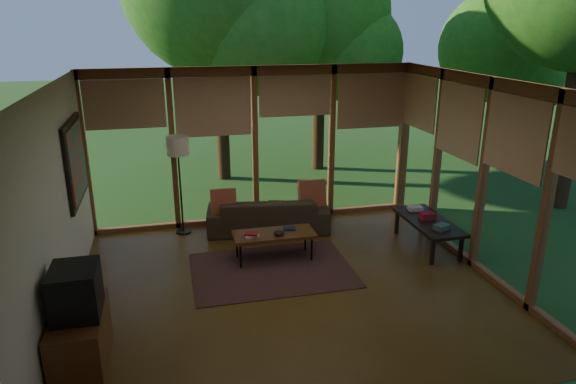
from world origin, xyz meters
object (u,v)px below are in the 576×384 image
object	(u,v)px
sofa	(268,214)
side_console	(428,223)
media_cabinet	(81,339)
coffee_table	(274,235)
television	(76,291)
floor_lamp	(178,151)

from	to	relation	value
sofa	side_console	distance (m)	2.61
media_cabinet	side_console	size ratio (longest dim) A/B	0.71
media_cabinet	coffee_table	world-z (taller)	media_cabinet
television	media_cabinet	bearing A→B (deg)	180.00
sofa	media_cabinet	bearing A→B (deg)	58.70
media_cabinet	side_console	bearing A→B (deg)	20.66
side_console	television	bearing A→B (deg)	-159.26
media_cabinet	television	size ratio (longest dim) A/B	1.82
television	coffee_table	bearing A→B (deg)	38.99
floor_lamp	side_console	xyz separation A→B (m)	(3.70, -1.49, -1.00)
media_cabinet	coffee_table	size ratio (longest dim) A/B	0.83
floor_lamp	coffee_table	xyz separation A→B (m)	(1.28, -1.36, -1.01)
media_cabinet	side_console	xyz separation A→B (m)	(4.87, 1.84, 0.11)
sofa	television	xyz separation A→B (m)	(-2.56, -3.09, 0.55)
sofa	coffee_table	bearing A→B (deg)	91.55
media_cabinet	television	xyz separation A→B (m)	(0.02, 0.00, 0.55)
sofa	media_cabinet	size ratio (longest dim) A/B	2.03
media_cabinet	floor_lamp	world-z (taller)	floor_lamp
sofa	coffee_table	world-z (taller)	sofa
sofa	side_console	size ratio (longest dim) A/B	1.45
sofa	coffee_table	distance (m)	1.14
media_cabinet	side_console	distance (m)	5.21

